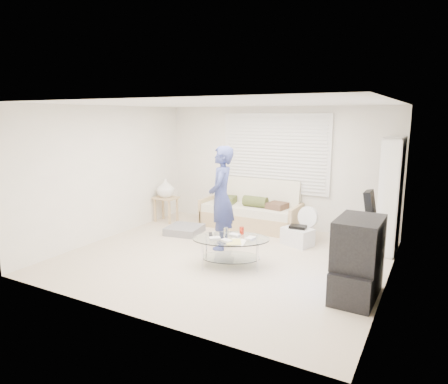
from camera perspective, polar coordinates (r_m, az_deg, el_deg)
The scene contains 13 objects.
ground at distance 6.72m, azimuth -0.01°, elevation -9.32°, with size 5.00×5.00×0.00m, color #C6B39A.
room_shell at distance 6.76m, azimuth 1.94°, elevation 5.03°, with size 5.02×4.52×2.51m.
window_blinds at distance 8.34m, azimuth 7.29°, elevation 5.51°, with size 2.32×0.08×1.62m.
futon_sofa at distance 8.39m, azimuth 3.87°, elevation -2.85°, with size 2.06×0.83×1.01m.
grey_floor_pillow at distance 8.04m, azimuth -5.66°, elevation -5.38°, with size 0.65×0.65×0.15m, color slate.
side_table at distance 8.83m, azimuth -8.34°, elevation 0.31°, with size 0.49×0.39×0.96m.
bookshelf at distance 7.32m, azimuth 22.65°, elevation -0.46°, with size 0.31×0.83×1.97m.
guitar_case at distance 7.36m, azimuth 20.26°, elevation -4.43°, with size 0.38×0.39×1.04m.
floor_fan at distance 7.61m, azimuth 11.90°, elevation -4.04°, with size 0.41×0.27×0.67m.
storage_bin at distance 7.40m, azimuth 10.46°, elevation -6.22°, with size 0.61×0.52×0.37m.
tv_unit at distance 5.45m, azimuth 18.52°, elevation -9.09°, with size 0.56×0.98×1.05m.
coffee_table at distance 6.26m, azimuth 0.99°, elevation -7.34°, with size 1.41×1.20×0.57m.
standing_person at distance 6.95m, azimuth -0.39°, elevation -0.85°, with size 0.66×0.43×1.81m, color navy.
Camera 1 is at (3.02, -5.53, 2.33)m, focal length 32.00 mm.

